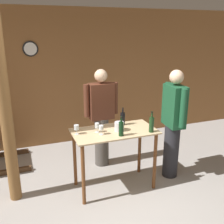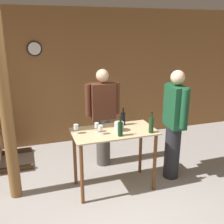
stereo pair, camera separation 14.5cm
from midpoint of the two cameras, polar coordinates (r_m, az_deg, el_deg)
name	(u,v)px [view 1 (the left image)]	position (r m, az deg, el deg)	size (l,w,h in m)	color
back_wall	(69,78)	(5.37, -10.12, 7.27)	(8.40, 0.08, 2.70)	brown
tasting_table	(114,142)	(3.80, -0.57, -6.63)	(1.19, 0.62, 0.91)	#D1B284
wooden_post	(5,106)	(3.61, -23.39, 1.13)	(0.16, 0.16, 2.70)	brown
wine_bottle_far_left	(121,128)	(3.52, 0.83, -3.58)	(0.07, 0.07, 0.27)	black
wine_bottle_left	(123,118)	(3.92, 1.28, -1.38)	(0.07, 0.07, 0.27)	black
wine_bottle_center	(151,124)	(3.67, 7.48, -2.63)	(0.07, 0.07, 0.30)	#193819
wine_glass_near_left	(76,128)	(3.62, -8.90, -3.40)	(0.07, 0.07, 0.14)	silver
wine_glass_near_center	(97,126)	(3.65, -4.41, -3.03)	(0.06, 0.06, 0.14)	silver
wine_glass_near_right	(101,128)	(3.57, -3.55, -3.50)	(0.06, 0.06, 0.13)	silver
ice_bucket	(119,126)	(3.71, 0.48, -3.15)	(0.14, 0.14, 0.13)	silver
person_host	(173,122)	(4.12, 12.20, -2.25)	(0.25, 0.59, 1.73)	#232328
person_visitor_with_scarf	(101,116)	(4.41, -3.27, -0.93)	(0.59, 0.24, 1.68)	#4C4742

